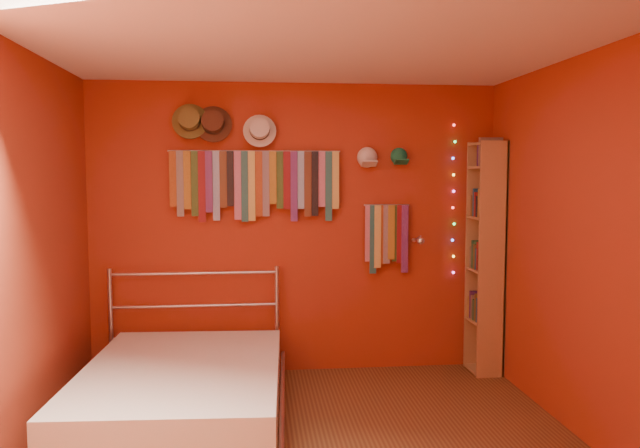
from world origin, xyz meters
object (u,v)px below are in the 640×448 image
object	(u,v)px
tie_rack	(255,181)
bookshelf	(490,256)
reading_lamp	(420,241)
bed	(182,392)

from	to	relation	value
tie_rack	bookshelf	size ratio (longest dim) A/B	0.72
reading_lamp	bed	xyz separation A→B (m)	(-1.90, -0.87, -0.94)
reading_lamp	tie_rack	bearing A→B (deg)	173.80
reading_lamp	bed	world-z (taller)	reading_lamp
tie_rack	bookshelf	xyz separation A→B (m)	(2.01, -0.15, -0.64)
reading_lamp	bookshelf	distance (m)	0.63
bookshelf	reading_lamp	bearing A→B (deg)	179.63
tie_rack	reading_lamp	bearing A→B (deg)	-6.20
tie_rack	reading_lamp	xyz separation A→B (m)	(1.39, -0.15, -0.50)
bookshelf	bed	bearing A→B (deg)	-161.05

